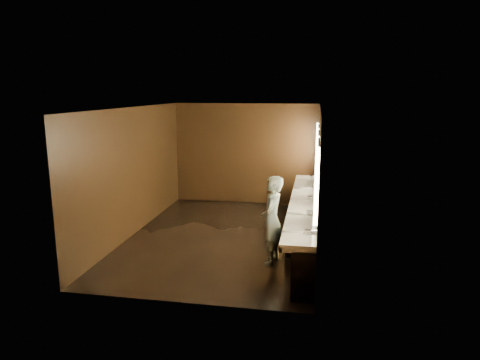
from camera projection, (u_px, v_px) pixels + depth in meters
name	position (u px, v px, depth m)	size (l,w,h in m)	color
floor	(223.00, 237.00, 9.37)	(6.00, 6.00, 0.00)	black
ceiling	(222.00, 108.00, 8.80)	(4.00, 6.00, 0.02)	#2D2D2B
wall_back	(245.00, 154.00, 11.97)	(4.00, 0.02, 2.80)	black
wall_front	(178.00, 214.00, 6.20)	(4.00, 0.02, 2.80)	black
wall_left	(134.00, 171.00, 9.43)	(0.02, 6.00, 2.80)	black
wall_right	(318.00, 178.00, 8.74)	(0.02, 6.00, 2.80)	black
sink_counter	(306.00, 220.00, 8.96)	(0.55, 5.40, 1.01)	black
mirror_band	(317.00, 161.00, 8.67)	(0.06, 5.03, 1.15)	#FFEDBC
person	(272.00, 220.00, 7.81)	(0.60, 0.39, 1.65)	#92CAD9
trash_bin	(293.00, 243.00, 8.25)	(0.33, 0.33, 0.51)	black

